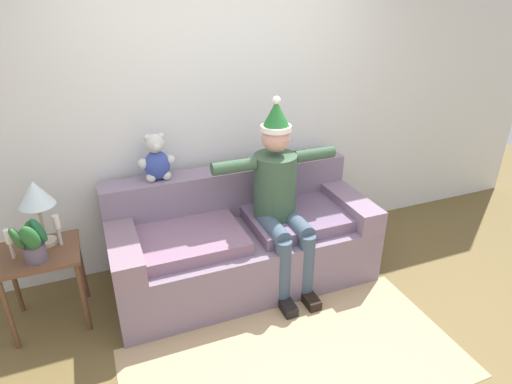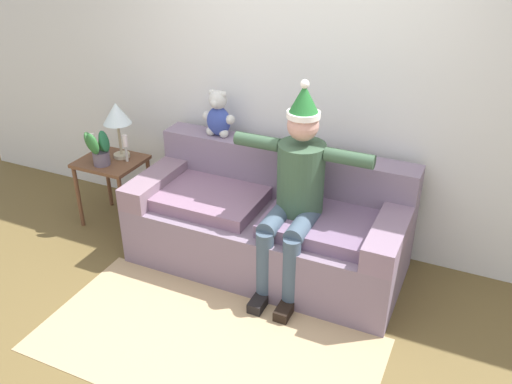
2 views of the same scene
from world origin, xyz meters
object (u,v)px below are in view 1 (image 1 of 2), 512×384
(couch, at_px, (241,240))
(candle_tall, at_px, (9,240))
(table_lamp, at_px, (36,197))
(teddy_bear, at_px, (157,159))
(candle_short, at_px, (57,226))
(potted_plant, at_px, (32,241))
(person_seated, at_px, (280,195))
(side_table, at_px, (42,264))

(couch, distance_m, candle_tall, 1.70)
(table_lamp, distance_m, candle_tall, 0.33)
(teddy_bear, relative_size, candle_short, 1.60)
(teddy_bear, distance_m, candle_tall, 1.15)
(candle_tall, bearing_deg, teddy_bear, 16.46)
(table_lamp, relative_size, candle_short, 2.06)
(potted_plant, bearing_deg, couch, 4.53)
(person_seated, bearing_deg, candle_tall, 175.81)
(table_lamp, distance_m, potted_plant, 0.31)
(side_table, xyz_separation_m, table_lamp, (0.05, 0.09, 0.48))
(person_seated, height_order, teddy_bear, person_seated)
(person_seated, bearing_deg, candle_short, 172.94)
(teddy_bear, xyz_separation_m, candle_short, (-0.77, -0.25, -0.29))
(person_seated, distance_m, candle_tall, 1.92)
(couch, distance_m, teddy_bear, 0.96)
(person_seated, relative_size, candle_tall, 7.00)
(person_seated, height_order, candle_short, person_seated)
(couch, relative_size, side_table, 3.48)
(candle_short, bearing_deg, teddy_bear, 18.38)
(candle_tall, bearing_deg, table_lamp, 29.15)
(couch, xyz_separation_m, person_seated, (0.27, -0.17, 0.45))
(side_table, height_order, table_lamp, table_lamp)
(teddy_bear, height_order, side_table, teddy_bear)
(side_table, bearing_deg, potted_plant, -92.40)
(teddy_bear, xyz_separation_m, potted_plant, (-0.92, -0.41, -0.29))
(side_table, distance_m, candle_tall, 0.29)
(couch, xyz_separation_m, potted_plant, (-1.51, -0.12, 0.41))
(couch, distance_m, side_table, 1.51)
(candle_short, bearing_deg, table_lamp, 150.86)
(table_lamp, distance_m, candle_short, 0.25)
(couch, distance_m, person_seated, 0.55)
(person_seated, distance_m, candle_short, 1.63)
(couch, xyz_separation_m, side_table, (-1.50, -0.01, 0.16))
(person_seated, xyz_separation_m, side_table, (-1.77, 0.16, -0.29))
(potted_plant, height_order, candle_short, potted_plant)
(couch, height_order, person_seated, person_seated)
(couch, height_order, potted_plant, potted_plant)
(teddy_bear, height_order, candle_short, teddy_bear)
(person_seated, height_order, side_table, person_seated)
(person_seated, bearing_deg, side_table, 174.82)
(teddy_bear, bearing_deg, table_lamp, -166.85)
(teddy_bear, height_order, potted_plant, teddy_bear)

